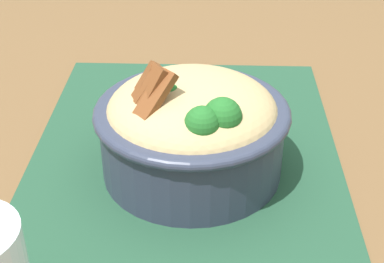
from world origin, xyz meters
name	(u,v)px	position (x,y,z in m)	size (l,w,h in m)	color
table	(186,212)	(0.00, 0.00, 0.63)	(1.06, 0.80, 0.72)	brown
placemat	(188,153)	(0.00, 0.00, 0.72)	(0.47, 0.35, 0.00)	#1E422D
bowl	(192,126)	(-0.03, -0.01, 0.78)	(0.23, 0.23, 0.14)	#2D3347
fork	(173,107)	(0.10, 0.02, 0.72)	(0.02, 0.13, 0.00)	silver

